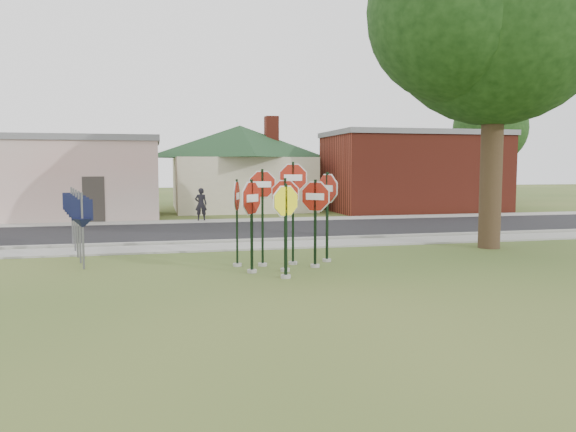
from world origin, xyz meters
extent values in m
plane|color=#304B1C|center=(0.00, 0.00, 0.00)|extent=(120.00, 120.00, 0.00)
cube|color=gray|center=(0.00, 5.50, 0.03)|extent=(60.00, 1.60, 0.06)
cube|color=black|center=(0.00, 10.00, 0.02)|extent=(60.00, 7.00, 0.04)
cube|color=gray|center=(0.00, 14.30, 0.03)|extent=(60.00, 1.60, 0.06)
cube|color=gray|center=(0.00, 6.50, 0.07)|extent=(60.00, 0.20, 0.14)
cylinder|color=gray|center=(0.05, 0.99, 0.04)|extent=(0.24, 0.24, 0.08)
cube|color=black|center=(0.05, 0.99, 1.19)|extent=(0.07, 0.07, 2.38)
cylinder|color=white|center=(0.05, 0.99, 1.98)|extent=(0.95, 0.30, 0.98)
cylinder|color=maroon|center=(0.05, 0.99, 1.98)|extent=(0.88, 0.28, 0.91)
cube|color=white|center=(0.05, 0.99, 1.98)|extent=(0.44, 0.14, 0.16)
cylinder|color=gray|center=(-0.14, 0.14, 0.04)|extent=(0.24, 0.24, 0.08)
cube|color=black|center=(-0.14, 0.14, 1.13)|extent=(0.08, 0.07, 2.27)
cylinder|color=white|center=(-0.14, 0.14, 1.85)|extent=(0.94, 0.46, 1.04)
cylinder|color=#FFF215|center=(-0.14, 0.14, 1.85)|extent=(0.88, 0.43, 0.96)
cylinder|color=gray|center=(-0.81, 1.01, 0.04)|extent=(0.24, 0.24, 0.08)
cube|color=black|center=(-0.81, 1.01, 1.17)|extent=(0.08, 0.08, 2.35)
cylinder|color=white|center=(-0.81, 1.01, 1.88)|extent=(0.78, 0.91, 1.18)
cylinder|color=maroon|center=(-0.81, 1.01, 1.88)|extent=(0.72, 0.84, 1.09)
cube|color=white|center=(-0.81, 1.01, 1.88)|extent=(0.36, 0.42, 0.19)
cylinder|color=gray|center=(0.95, 1.38, 0.04)|extent=(0.24, 0.24, 0.08)
cube|color=black|center=(0.95, 1.38, 1.16)|extent=(0.08, 0.08, 2.33)
cylinder|color=white|center=(0.95, 1.38, 1.88)|extent=(0.88, 0.71, 1.12)
cylinder|color=maroon|center=(0.95, 1.38, 1.88)|extent=(0.82, 0.66, 1.03)
cube|color=white|center=(0.95, 1.38, 1.88)|extent=(0.41, 0.33, 0.18)
cylinder|color=gray|center=(0.48, 1.94, 0.04)|extent=(0.24, 0.24, 0.08)
cube|color=black|center=(0.48, 1.94, 1.40)|extent=(0.07, 0.06, 2.80)
cylinder|color=white|center=(0.48, 1.94, 2.37)|extent=(1.05, 0.19, 1.06)
cylinder|color=maroon|center=(0.48, 1.94, 2.37)|extent=(0.97, 0.18, 0.98)
cube|color=white|center=(0.48, 1.94, 2.37)|extent=(0.48, 0.09, 0.17)
cylinder|color=gray|center=(-0.37, 1.88, 0.04)|extent=(0.24, 0.24, 0.08)
cube|color=black|center=(-0.37, 1.88, 1.30)|extent=(0.06, 0.05, 2.60)
cylinder|color=white|center=(-0.37, 1.88, 2.20)|extent=(1.00, 0.09, 1.01)
cylinder|color=maroon|center=(-0.37, 1.88, 2.20)|extent=(0.93, 0.09, 0.93)
cube|color=white|center=(-0.37, 1.88, 2.20)|extent=(0.46, 0.04, 0.16)
cylinder|color=gray|center=(1.52, 2.15, 0.04)|extent=(0.24, 0.24, 0.08)
cube|color=black|center=(1.52, 2.15, 1.26)|extent=(0.07, 0.08, 2.51)
cylinder|color=white|center=(1.52, 2.15, 2.06)|extent=(0.47, 1.03, 1.12)
cylinder|color=maroon|center=(1.52, 2.15, 2.06)|extent=(0.44, 0.96, 1.04)
cube|color=white|center=(1.52, 2.15, 2.06)|extent=(0.22, 0.48, 0.18)
cylinder|color=gray|center=(-1.04, 2.00, 0.04)|extent=(0.24, 0.24, 0.08)
cube|color=black|center=(-1.04, 2.00, 1.17)|extent=(0.06, 0.07, 2.33)
cylinder|color=white|center=(-1.04, 2.00, 1.89)|extent=(0.33, 1.07, 1.11)
cylinder|color=maroon|center=(-1.04, 2.00, 1.89)|extent=(0.31, 0.99, 1.03)
cube|color=white|center=(-1.04, 2.00, 1.89)|extent=(0.15, 0.49, 0.18)
cube|color=#59595E|center=(-5.00, 2.50, 1.00)|extent=(0.05, 0.05, 2.00)
cube|color=black|center=(-5.00, 2.50, 1.55)|extent=(0.55, 0.13, 0.55)
cone|color=black|center=(-5.00, 2.50, 1.20)|extent=(0.65, 0.65, 0.25)
cube|color=#59595E|center=(-5.20, 3.50, 1.00)|extent=(0.05, 0.05, 2.00)
cube|color=black|center=(-5.20, 3.50, 1.55)|extent=(0.55, 0.09, 0.55)
cone|color=black|center=(-5.20, 3.50, 1.20)|extent=(0.62, 0.62, 0.25)
cube|color=#59595E|center=(-5.40, 4.50, 1.00)|extent=(0.05, 0.05, 2.00)
cube|color=black|center=(-5.40, 4.50, 1.55)|extent=(0.55, 0.05, 0.55)
cone|color=black|center=(-5.40, 4.50, 1.20)|extent=(0.58, 0.58, 0.25)
cube|color=#59595E|center=(-5.60, 5.50, 1.00)|extent=(0.05, 0.05, 2.00)
cube|color=black|center=(-5.60, 5.50, 1.55)|extent=(0.55, 0.05, 0.55)
cone|color=black|center=(-5.60, 5.50, 1.20)|extent=(0.58, 0.58, 0.25)
cube|color=#59595E|center=(-5.80, 6.50, 1.00)|extent=(0.05, 0.05, 2.00)
cube|color=black|center=(-5.80, 6.50, 1.55)|extent=(0.55, 0.09, 0.55)
cone|color=black|center=(-5.80, 6.50, 1.20)|extent=(0.62, 0.62, 0.25)
cube|color=beige|center=(-9.00, 18.00, 2.00)|extent=(12.00, 6.00, 4.00)
cube|color=slate|center=(-9.00, 18.00, 4.05)|extent=(12.20, 6.20, 0.30)
cube|color=#332D28|center=(-6.00, 15.02, 1.10)|extent=(1.00, 0.10, 2.20)
cube|color=beige|center=(2.00, 22.00, 1.60)|extent=(8.00, 8.00, 3.20)
pyramid|color=#16311A|center=(2.00, 22.00, 5.20)|extent=(11.60, 11.60, 2.00)
cube|color=maroon|center=(4.00, 22.00, 5.00)|extent=(0.80, 0.80, 1.60)
cube|color=maroon|center=(12.00, 18.50, 2.25)|extent=(10.00, 6.00, 4.50)
cube|color=slate|center=(12.00, 18.50, 4.60)|extent=(10.20, 6.20, 0.30)
cube|color=white|center=(10.00, 15.55, 2.60)|extent=(2.00, 0.08, 0.90)
cylinder|color=#2E2114|center=(7.50, 3.50, 2.97)|extent=(0.70, 0.70, 5.95)
sphere|color=black|center=(7.50, 3.50, 7.65)|extent=(7.34, 7.34, 7.34)
cylinder|color=#2E2114|center=(22.00, 26.00, 2.00)|extent=(0.50, 0.50, 4.00)
sphere|color=black|center=(22.00, 26.00, 5.60)|extent=(5.60, 5.60, 5.60)
imported|color=black|center=(-1.02, 14.55, 0.85)|extent=(0.60, 0.41, 1.58)
camera|label=1|loc=(-3.13, -12.78, 2.67)|focal=35.00mm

